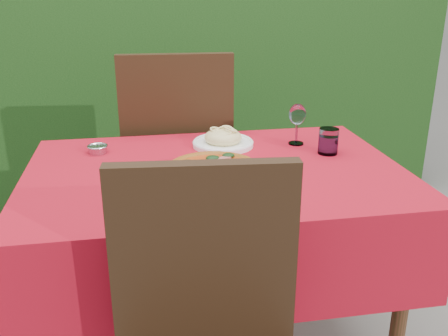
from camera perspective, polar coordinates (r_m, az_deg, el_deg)
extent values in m
cube|color=black|center=(3.15, -5.51, 10.62)|extent=(3.20, 0.55, 1.60)
cube|color=#4C2918|center=(1.69, -0.97, -0.98)|extent=(1.20, 0.80, 0.04)
cylinder|color=#4C2918|center=(1.75, 19.49, -15.26)|extent=(0.05, 0.05, 0.70)
cylinder|color=#4C2918|center=(2.15, -16.88, -7.77)|extent=(0.05, 0.05, 0.70)
cylinder|color=#4C2918|center=(2.27, 11.33, -5.69)|extent=(0.05, 0.05, 0.70)
cube|color=#B00D1E|center=(1.74, -0.94, -5.03)|extent=(1.26, 0.86, 0.32)
cube|color=black|center=(1.19, -2.30, -10.30)|extent=(0.44, 0.08, 0.48)
cube|color=black|center=(2.42, -5.38, 0.59)|extent=(0.50, 0.50, 0.05)
cube|color=black|center=(2.13, -5.41, 5.85)|extent=(0.48, 0.07, 0.53)
cylinder|color=black|center=(2.73, -1.03, -3.07)|extent=(0.04, 0.04, 0.49)
cylinder|color=black|center=(2.72, -9.71, -3.46)|extent=(0.04, 0.04, 0.49)
cylinder|color=black|center=(2.36, 0.07, -7.05)|extent=(0.04, 0.04, 0.49)
cylinder|color=black|center=(2.35, -10.04, -7.53)|extent=(0.04, 0.04, 0.49)
cylinder|color=silver|center=(1.57, -1.20, -1.22)|extent=(0.33, 0.33, 0.02)
cylinder|color=#B36818|center=(1.56, -1.20, -0.54)|extent=(0.36, 0.36, 0.02)
cylinder|color=#9D1B0A|center=(1.56, -1.21, -0.03)|extent=(0.29, 0.29, 0.01)
cylinder|color=white|center=(1.91, -0.11, 2.79)|extent=(0.23, 0.23, 0.02)
ellipsoid|color=#F6E399|center=(1.90, -0.11, 3.53)|extent=(0.14, 0.14, 0.06)
cylinder|color=silver|center=(1.85, 11.84, 3.02)|extent=(0.07, 0.07, 0.09)
cylinder|color=#ABD1E8|center=(1.85, 11.81, 2.61)|extent=(0.06, 0.06, 0.07)
cylinder|color=silver|center=(1.95, 8.22, 2.81)|extent=(0.06, 0.06, 0.01)
cylinder|color=silver|center=(1.94, 8.28, 4.03)|extent=(0.01, 0.01, 0.08)
ellipsoid|color=silver|center=(1.92, 8.39, 6.10)|extent=(0.07, 0.07, 0.08)
cube|color=silver|center=(1.59, -11.97, -1.68)|extent=(0.06, 0.18, 0.00)
cylinder|color=#AEADB4|center=(1.89, -14.23, 2.07)|extent=(0.07, 0.07, 0.03)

